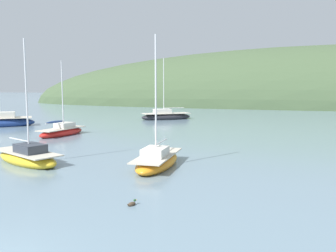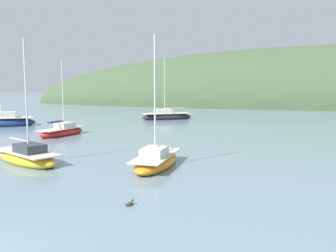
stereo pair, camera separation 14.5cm
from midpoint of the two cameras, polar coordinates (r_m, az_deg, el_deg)
The scene contains 5 objects.
sailboat_teal_outer at distance 31.71m, azimuth -16.65°, elevation -0.83°, with size 2.51×5.19×6.56m.
sailboat_black_sloop at distance 20.92m, azimuth -21.74°, elevation -4.68°, with size 5.47×3.87×6.91m.
sailboat_grey_yawl at distance 18.59m, azimuth -1.68°, elevation -5.59°, with size 1.74×5.07×6.99m.
sailboat_orange_cutter at distance 44.98m, azimuth -0.14°, elevation 1.60°, with size 6.65×5.47×7.96m.
duck_trailing at distance 12.83m, azimuth -5.91°, elevation -12.47°, with size 0.32×0.41×0.24m.
Camera 2 is at (6.91, -5.63, 4.21)m, focal length 37.57 mm.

